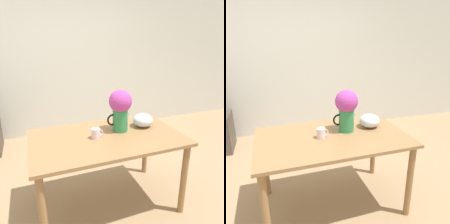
% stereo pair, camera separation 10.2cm
% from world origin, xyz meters
% --- Properties ---
extents(ground_plane, '(12.00, 12.00, 0.00)m').
position_xyz_m(ground_plane, '(0.00, 0.00, 0.00)').
color(ground_plane, '#9E7F5B').
extents(wall_back, '(8.00, 0.05, 2.60)m').
position_xyz_m(wall_back, '(0.00, 2.02, 1.30)').
color(wall_back, silver).
rests_on(wall_back, ground_plane).
extents(table, '(1.41, 0.86, 0.77)m').
position_xyz_m(table, '(0.11, -0.08, 0.67)').
color(table, olive).
rests_on(table, ground_plane).
extents(flower_vase, '(0.25, 0.22, 0.42)m').
position_xyz_m(flower_vase, '(0.28, 0.00, 1.02)').
color(flower_vase, '#2D844C').
rests_on(flower_vase, table).
extents(coffee_mug, '(0.12, 0.08, 0.10)m').
position_xyz_m(coffee_mug, '(0.00, -0.09, 0.82)').
color(coffee_mug, silver).
rests_on(coffee_mug, table).
extents(white_bowl, '(0.21, 0.21, 0.14)m').
position_xyz_m(white_bowl, '(0.54, 0.02, 0.84)').
color(white_bowl, silver).
rests_on(white_bowl, table).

